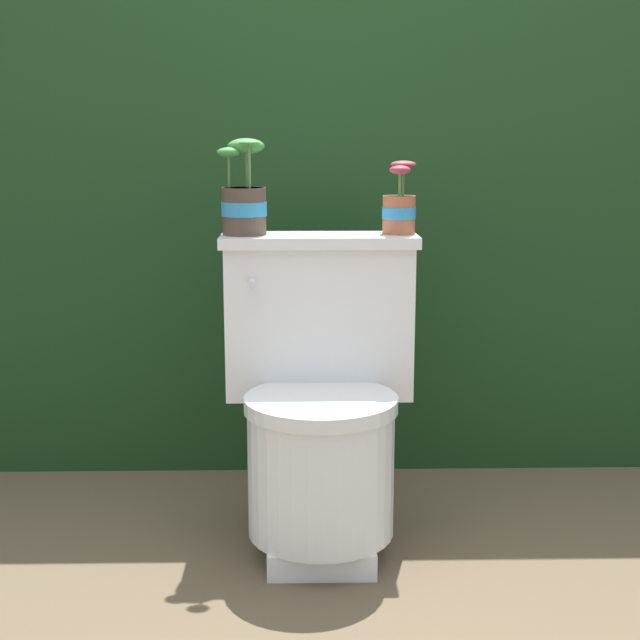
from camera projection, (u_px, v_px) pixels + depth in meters
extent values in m
plane|color=brown|center=(341.00, 550.00, 2.33)|extent=(12.00, 12.00, 0.00)
cube|color=#193819|center=(330.00, 227.00, 3.09)|extent=(3.64, 0.69, 1.52)
cube|color=silver|center=(321.00, 543.00, 2.30)|extent=(0.27, 0.30, 0.07)
cylinder|color=silver|center=(321.00, 471.00, 2.26)|extent=(0.37, 0.37, 0.32)
cylinder|color=silver|center=(321.00, 404.00, 2.23)|extent=(0.39, 0.39, 0.04)
cube|color=silver|center=(319.00, 321.00, 2.41)|extent=(0.50, 0.17, 0.41)
cube|color=silver|center=(319.00, 240.00, 2.36)|extent=(0.52, 0.20, 0.03)
cylinder|color=silver|center=(252.00, 283.00, 2.27)|extent=(0.02, 0.05, 0.02)
cylinder|color=#47382D|center=(244.00, 211.00, 2.34)|extent=(0.12, 0.12, 0.12)
cylinder|color=#2D84BC|center=(244.00, 209.00, 2.34)|extent=(0.12, 0.12, 0.04)
cylinder|color=#332319|center=(244.00, 190.00, 2.33)|extent=(0.11, 0.11, 0.01)
cylinder|color=#4C753D|center=(250.00, 167.00, 2.28)|extent=(0.01, 0.01, 0.11)
ellipsoid|color=#387F38|center=(249.00, 143.00, 2.27)|extent=(0.05, 0.04, 0.01)
cylinder|color=#4C753D|center=(246.00, 169.00, 2.34)|extent=(0.01, 0.01, 0.09)
ellipsoid|color=#387F38|center=(246.00, 146.00, 2.33)|extent=(0.10, 0.07, 0.04)
cylinder|color=#4C753D|center=(229.00, 171.00, 2.32)|extent=(0.01, 0.01, 0.08)
ellipsoid|color=#387F38|center=(229.00, 152.00, 2.31)|extent=(0.06, 0.04, 0.03)
cylinder|color=#9E5638|center=(399.00, 215.00, 2.36)|extent=(0.09, 0.09, 0.10)
cylinder|color=#2D84BC|center=(399.00, 213.00, 2.36)|extent=(0.09, 0.09, 0.03)
cylinder|color=#332319|center=(399.00, 198.00, 2.35)|extent=(0.08, 0.08, 0.01)
cylinder|color=#4C753D|center=(400.00, 184.00, 2.32)|extent=(0.01, 0.01, 0.06)
ellipsoid|color=#93333D|center=(400.00, 170.00, 2.31)|extent=(0.06, 0.04, 0.02)
cylinder|color=#4C753D|center=(403.00, 181.00, 2.34)|extent=(0.01, 0.01, 0.08)
ellipsoid|color=#93333D|center=(403.00, 164.00, 2.33)|extent=(0.07, 0.05, 0.02)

